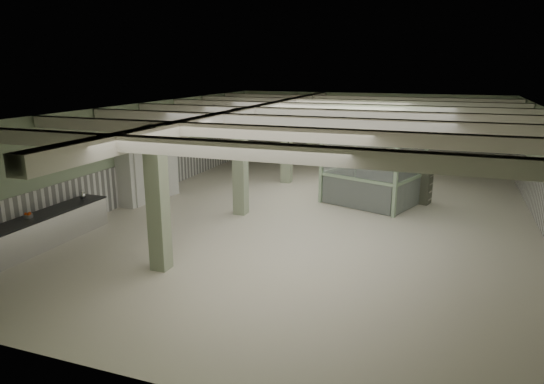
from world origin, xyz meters
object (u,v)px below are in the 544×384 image
(guard_booth, at_px, (374,156))
(filing_cabinet, at_px, (425,188))
(prep_counter, at_px, (38,232))
(walkin_cooler, at_px, (145,169))

(guard_booth, relative_size, filing_cabinet, 3.32)
(prep_counter, xyz_separation_m, walkin_cooler, (-0.08, 5.36, 0.72))
(prep_counter, bearing_deg, guard_booth, 44.52)
(guard_booth, bearing_deg, prep_counter, -115.94)
(prep_counter, distance_m, filing_cabinet, 13.01)
(guard_booth, distance_m, filing_cabinet, 2.24)
(prep_counter, height_order, guard_booth, guard_booth)
(prep_counter, bearing_deg, filing_cabinet, 40.31)
(guard_booth, bearing_deg, filing_cabinet, 34.31)
(filing_cabinet, bearing_deg, prep_counter, -124.84)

